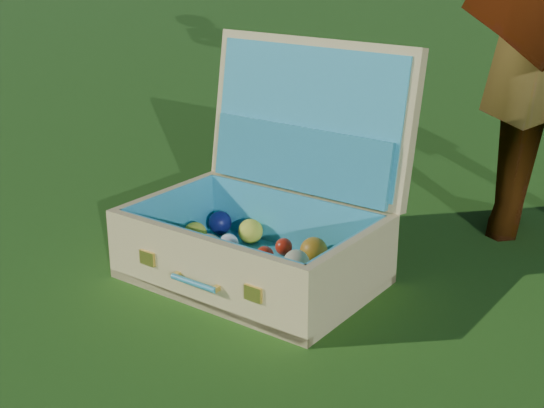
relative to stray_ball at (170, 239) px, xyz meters
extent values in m
plane|color=#215114|center=(0.45, -0.03, -0.04)|extent=(60.00, 60.00, 0.00)
sphere|color=#395D95|center=(0.00, 0.00, 0.00)|extent=(0.07, 0.07, 0.07)
cube|color=#DCC176|center=(0.26, 0.01, -0.03)|extent=(0.57, 0.39, 0.02)
cube|color=#DCC176|center=(0.27, -0.17, 0.05)|extent=(0.55, 0.04, 0.17)
cube|color=#DCC176|center=(0.26, 0.18, 0.05)|extent=(0.55, 0.04, 0.17)
cube|color=#DCC176|center=(0.00, 0.00, 0.05)|extent=(0.03, 0.33, 0.17)
cube|color=#DCC176|center=(0.53, 0.02, 0.05)|extent=(0.03, 0.33, 0.17)
cube|color=teal|center=(0.26, 0.01, -0.01)|extent=(0.52, 0.35, 0.01)
cube|color=teal|center=(0.27, -0.15, 0.06)|extent=(0.51, 0.03, 0.15)
cube|color=teal|center=(0.26, 0.17, 0.06)|extent=(0.51, 0.03, 0.15)
cube|color=teal|center=(0.01, 0.00, 0.06)|extent=(0.02, 0.33, 0.15)
cube|color=teal|center=(0.52, 0.02, 0.06)|extent=(0.02, 0.33, 0.15)
cube|color=#DCC176|center=(0.25, 0.24, 0.31)|extent=(0.56, 0.12, 0.37)
cube|color=teal|center=(0.25, 0.22, 0.31)|extent=(0.51, 0.08, 0.32)
cube|color=teal|center=(0.26, 0.19, 0.21)|extent=(0.49, 0.06, 0.16)
cube|color=#F2C659|center=(0.12, -0.19, 0.05)|extent=(0.04, 0.01, 0.03)
cube|color=#F2C659|center=(0.42, -0.18, 0.05)|extent=(0.04, 0.01, 0.03)
cylinder|color=teal|center=(0.27, -0.19, 0.03)|extent=(0.12, 0.02, 0.01)
cube|color=#F2C659|center=(0.22, -0.19, 0.03)|extent=(0.01, 0.02, 0.01)
cube|color=#F2C659|center=(0.33, -0.18, 0.03)|extent=(0.01, 0.02, 0.01)
sphere|color=#B77618|center=(0.06, -0.11, 0.03)|extent=(0.08, 0.08, 0.08)
sphere|color=yellow|center=(0.17, -0.11, 0.02)|extent=(0.06, 0.06, 0.06)
sphere|color=yellow|center=(0.26, -0.12, 0.02)|extent=(0.07, 0.07, 0.07)
sphere|color=orange|center=(0.37, -0.12, 0.02)|extent=(0.06, 0.06, 0.06)
sphere|color=white|center=(0.47, -0.09, 0.03)|extent=(0.07, 0.07, 0.07)
sphere|color=orange|center=(0.05, -0.04, 0.01)|extent=(0.05, 0.05, 0.05)
sphere|color=beige|center=(0.17, -0.04, 0.03)|extent=(0.08, 0.08, 0.08)
sphere|color=orange|center=(0.27, -0.03, 0.01)|extent=(0.05, 0.05, 0.05)
sphere|color=#0F144F|center=(0.37, -0.02, 0.02)|extent=(0.06, 0.06, 0.06)
sphere|color=yellow|center=(0.47, -0.03, 0.02)|extent=(0.06, 0.06, 0.06)
sphere|color=yellow|center=(0.06, 0.03, 0.02)|extent=(0.06, 0.06, 0.06)
sphere|color=white|center=(0.16, 0.04, 0.01)|extent=(0.05, 0.05, 0.05)
sphere|color=red|center=(0.27, 0.05, 0.01)|extent=(0.04, 0.04, 0.04)
sphere|color=beige|center=(0.36, 0.04, 0.02)|extent=(0.06, 0.06, 0.06)
sphere|color=yellow|center=(0.46, 0.06, 0.02)|extent=(0.05, 0.05, 0.05)
sphere|color=#0F144F|center=(0.06, 0.12, 0.02)|extent=(0.06, 0.06, 0.06)
sphere|color=yellow|center=(0.16, 0.13, 0.02)|extent=(0.06, 0.06, 0.06)
sphere|color=red|center=(0.27, 0.12, 0.01)|extent=(0.04, 0.04, 0.04)
sphere|color=#B77618|center=(0.36, 0.12, 0.02)|extent=(0.07, 0.07, 0.07)
sphere|color=white|center=(0.48, 0.13, 0.03)|extent=(0.08, 0.08, 0.08)
camera|label=1|loc=(1.29, -1.21, 0.73)|focal=50.00mm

